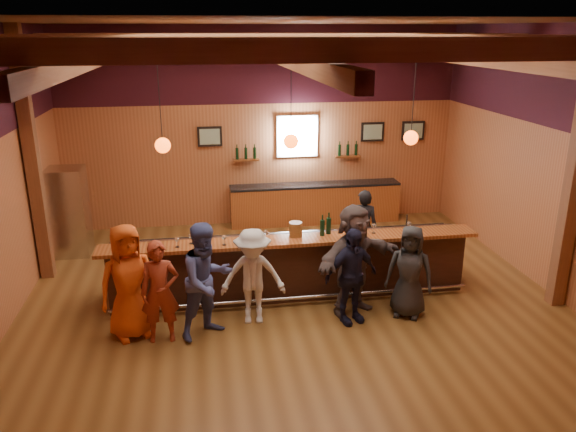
{
  "coord_description": "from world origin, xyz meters",
  "views": [
    {
      "loc": [
        -1.45,
        -8.71,
        4.4
      ],
      "look_at": [
        0.0,
        0.3,
        1.35
      ],
      "focal_mm": 35.0,
      "sensor_mm": 36.0,
      "label": 1
    }
  ],
  "objects_px": {
    "customer_white": "(253,276)",
    "customer_navy": "(351,276)",
    "stainless_fridge": "(69,212)",
    "bartender": "(363,227)",
    "customer_redvest": "(160,292)",
    "customer_dark": "(409,272)",
    "back_bar_cabinet": "(315,203)",
    "ice_bucket": "(296,229)",
    "bar_counter": "(290,264)",
    "customer_orange": "(129,282)",
    "bottle_a": "(322,227)",
    "customer_brown": "(354,260)",
    "customer_denim": "(207,280)"
  },
  "relations": [
    {
      "from": "customer_redvest",
      "to": "customer_navy",
      "type": "bearing_deg",
      "value": 1.11
    },
    {
      "from": "bar_counter",
      "to": "bartender",
      "type": "bearing_deg",
      "value": 32.06
    },
    {
      "from": "back_bar_cabinet",
      "to": "customer_orange",
      "type": "relative_size",
      "value": 2.27
    },
    {
      "from": "customer_dark",
      "to": "customer_brown",
      "type": "bearing_deg",
      "value": -168.39
    },
    {
      "from": "customer_white",
      "to": "bar_counter",
      "type": "bearing_deg",
      "value": 57.66
    },
    {
      "from": "customer_white",
      "to": "customer_brown",
      "type": "xyz_separation_m",
      "value": [
        1.62,
        0.08,
        0.14
      ]
    },
    {
      "from": "customer_dark",
      "to": "bottle_a",
      "type": "height_order",
      "value": "customer_dark"
    },
    {
      "from": "customer_redvest",
      "to": "customer_dark",
      "type": "xyz_separation_m",
      "value": [
        3.85,
        0.15,
        -0.02
      ]
    },
    {
      "from": "bartender",
      "to": "stainless_fridge",
      "type": "bearing_deg",
      "value": 7.97
    },
    {
      "from": "customer_redvest",
      "to": "customer_navy",
      "type": "distance_m",
      "value": 2.88
    },
    {
      "from": "back_bar_cabinet",
      "to": "customer_white",
      "type": "relative_size",
      "value": 2.58
    },
    {
      "from": "bar_counter",
      "to": "customer_brown",
      "type": "xyz_separation_m",
      "value": [
        0.87,
        -0.89,
        0.39
      ]
    },
    {
      "from": "customer_orange",
      "to": "customer_redvest",
      "type": "relative_size",
      "value": 1.14
    },
    {
      "from": "customer_white",
      "to": "bartender",
      "type": "distance_m",
      "value": 3.06
    },
    {
      "from": "stainless_fridge",
      "to": "ice_bucket",
      "type": "bearing_deg",
      "value": -32.52
    },
    {
      "from": "customer_dark",
      "to": "customer_navy",
      "type": "bearing_deg",
      "value": -148.49
    },
    {
      "from": "stainless_fridge",
      "to": "customer_redvest",
      "type": "distance_m",
      "value": 4.24
    },
    {
      "from": "bartender",
      "to": "customer_white",
      "type": "bearing_deg",
      "value": 62.24
    },
    {
      "from": "stainless_fridge",
      "to": "customer_orange",
      "type": "height_order",
      "value": "stainless_fridge"
    },
    {
      "from": "customer_brown",
      "to": "bottle_a",
      "type": "height_order",
      "value": "customer_brown"
    },
    {
      "from": "back_bar_cabinet",
      "to": "bottle_a",
      "type": "xyz_separation_m",
      "value": [
        -0.68,
        -3.82,
        0.78
      ]
    },
    {
      "from": "stainless_fridge",
      "to": "bartender",
      "type": "height_order",
      "value": "stainless_fridge"
    },
    {
      "from": "stainless_fridge",
      "to": "customer_denim",
      "type": "height_order",
      "value": "stainless_fridge"
    },
    {
      "from": "stainless_fridge",
      "to": "customer_navy",
      "type": "bearing_deg",
      "value": -36.88
    },
    {
      "from": "back_bar_cabinet",
      "to": "customer_orange",
      "type": "height_order",
      "value": "customer_orange"
    },
    {
      "from": "bar_counter",
      "to": "customer_orange",
      "type": "relative_size",
      "value": 3.57
    },
    {
      "from": "bar_counter",
      "to": "customer_navy",
      "type": "height_order",
      "value": "customer_navy"
    },
    {
      "from": "stainless_fridge",
      "to": "bartender",
      "type": "bearing_deg",
      "value": -14.23
    },
    {
      "from": "customer_brown",
      "to": "customer_dark",
      "type": "bearing_deg",
      "value": -45.18
    },
    {
      "from": "customer_white",
      "to": "customer_navy",
      "type": "xyz_separation_m",
      "value": [
        1.5,
        -0.23,
        0.0
      ]
    },
    {
      "from": "customer_redvest",
      "to": "bartender",
      "type": "distance_m",
      "value": 4.38
    },
    {
      "from": "customer_navy",
      "to": "ice_bucket",
      "type": "relative_size",
      "value": 6.41
    },
    {
      "from": "back_bar_cabinet",
      "to": "customer_navy",
      "type": "relative_size",
      "value": 2.57
    },
    {
      "from": "customer_orange",
      "to": "customer_white",
      "type": "relative_size",
      "value": 1.14
    },
    {
      "from": "customer_navy",
      "to": "customer_dark",
      "type": "xyz_separation_m",
      "value": [
        0.97,
        0.06,
        -0.02
      ]
    },
    {
      "from": "back_bar_cabinet",
      "to": "customer_white",
      "type": "height_order",
      "value": "customer_white"
    },
    {
      "from": "customer_dark",
      "to": "bottle_a",
      "type": "distance_m",
      "value": 1.6
    },
    {
      "from": "customer_brown",
      "to": "customer_redvest",
      "type": "bearing_deg",
      "value": 159.0
    },
    {
      "from": "back_bar_cabinet",
      "to": "bartender",
      "type": "relative_size",
      "value": 2.66
    },
    {
      "from": "bar_counter",
      "to": "back_bar_cabinet",
      "type": "height_order",
      "value": "bar_counter"
    },
    {
      "from": "customer_brown",
      "to": "ice_bucket",
      "type": "bearing_deg",
      "value": 111.41
    },
    {
      "from": "customer_redvest",
      "to": "customer_brown",
      "type": "xyz_separation_m",
      "value": [
        3.0,
        0.41,
        0.14
      ]
    },
    {
      "from": "bottle_a",
      "to": "customer_navy",
      "type": "bearing_deg",
      "value": -75.29
    },
    {
      "from": "customer_denim",
      "to": "customer_brown",
      "type": "distance_m",
      "value": 2.35
    },
    {
      "from": "back_bar_cabinet",
      "to": "customer_denim",
      "type": "height_order",
      "value": "customer_denim"
    },
    {
      "from": "customer_brown",
      "to": "bartender",
      "type": "height_order",
      "value": "customer_brown"
    },
    {
      "from": "stainless_fridge",
      "to": "customer_dark",
      "type": "relative_size",
      "value": 1.19
    },
    {
      "from": "back_bar_cabinet",
      "to": "stainless_fridge",
      "type": "distance_m",
      "value": 5.43
    },
    {
      "from": "bottle_a",
      "to": "customer_redvest",
      "type": "bearing_deg",
      "value": -158.18
    },
    {
      "from": "customer_denim",
      "to": "back_bar_cabinet",
      "type": "bearing_deg",
      "value": 29.66
    }
  ]
}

